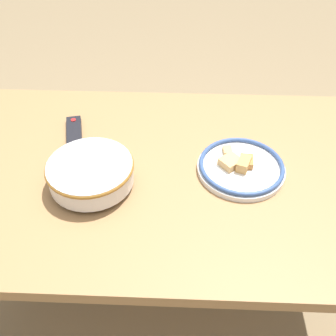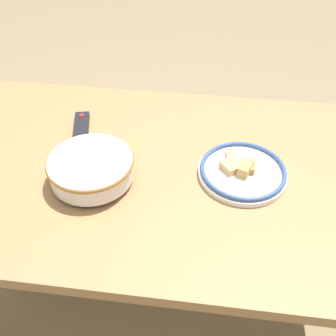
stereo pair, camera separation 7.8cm
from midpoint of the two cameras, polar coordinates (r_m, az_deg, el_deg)
name	(u,v)px [view 1 (the left image)]	position (r m, az deg, el deg)	size (l,w,h in m)	color
ground_plane	(165,291)	(1.87, -1.63, -17.47)	(8.00, 8.00, 0.00)	#7F6B4C
dining_table	(164,186)	(1.32, -2.21, -2.68)	(1.53, 0.91, 0.76)	olive
noodle_bowl	(91,173)	(1.21, -12.97, -0.72)	(0.26, 0.26, 0.08)	silver
food_plate	(241,167)	(1.26, 8.80, 0.05)	(0.28, 0.28, 0.05)	white
tv_remote	(74,132)	(1.44, -14.98, 4.99)	(0.09, 0.18, 0.02)	black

